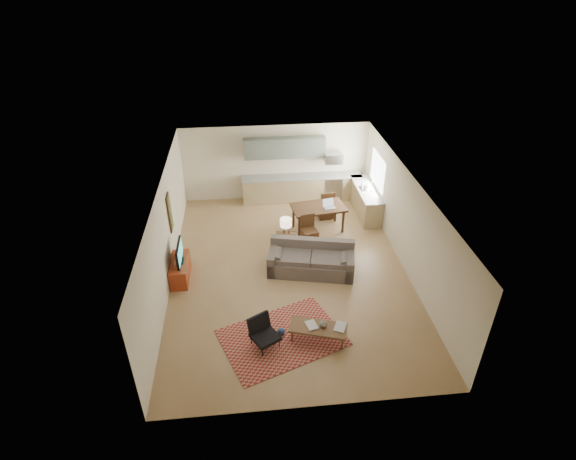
{
  "coord_description": "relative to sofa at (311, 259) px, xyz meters",
  "views": [
    {
      "loc": [
        -1.08,
        -10.11,
        7.69
      ],
      "look_at": [
        0.0,
        0.3,
        1.15
      ],
      "focal_mm": 28.0,
      "sensor_mm": 36.0,
      "label": 1
    }
  ],
  "objects": [
    {
      "name": "dining_table",
      "position": [
        0.54,
        2.2,
        -0.01
      ],
      "size": [
        1.78,
        1.18,
        0.84
      ],
      "primitive_type": null,
      "rotation": [
        0.0,
        0.0,
        0.15
      ],
      "color": "#382213",
      "rests_on": "floor"
    },
    {
      "name": "dining_chair_far",
      "position": [
        0.93,
        2.98,
        0.08
      ],
      "size": [
        0.52,
        0.54,
        1.01
      ],
      "primitive_type": null,
      "rotation": [
        0.0,
        0.0,
        3.22
      ],
      "color": "#382213",
      "rests_on": "floor"
    },
    {
      "name": "room",
      "position": [
        -0.6,
        0.12,
        0.92
      ],
      "size": [
        9.0,
        9.0,
        9.0
      ],
      "color": "#95734A",
      "rests_on": "ground"
    },
    {
      "name": "armchair",
      "position": [
        -1.44,
        -2.68,
        -0.06
      ],
      "size": [
        0.88,
        0.88,
        0.73
      ],
      "primitive_type": null,
      "rotation": [
        0.0,
        0.0,
        0.53
      ],
      "color": "black",
      "rests_on": "floor"
    },
    {
      "name": "sofa",
      "position": [
        0.0,
        0.0,
        0.0
      ],
      "size": [
        2.63,
        1.57,
        0.86
      ],
      "primitive_type": null,
      "rotation": [
        0.0,
        0.0,
        -0.22
      ],
      "color": "#564C45",
      "rests_on": "floor"
    },
    {
      "name": "book_a",
      "position": [
        -0.49,
        -2.57,
        -0.02
      ],
      "size": [
        0.4,
        0.44,
        0.03
      ],
      "primitive_type": "imported",
      "rotation": [
        0.0,
        0.0,
        0.26
      ],
      "color": "maroon",
      "rests_on": "coffee_table"
    },
    {
      "name": "wall_art_left",
      "position": [
        -3.81,
        1.02,
        1.12
      ],
      "size": [
        0.06,
        0.42,
        1.1
      ],
      "primitive_type": null,
      "color": "olive",
      "rests_on": "room"
    },
    {
      "name": "vase",
      "position": [
        -0.11,
        -2.58,
        0.06
      ],
      "size": [
        0.25,
        0.25,
        0.18
      ],
      "primitive_type": "imported",
      "rotation": [
        0.0,
        0.0,
        -0.21
      ],
      "color": "black",
      "rests_on": "coffee_table"
    },
    {
      "name": "table_lamp",
      "position": [
        -0.61,
        0.92,
        0.53
      ],
      "size": [
        0.37,
        0.37,
        0.55
      ],
      "primitive_type": null,
      "rotation": [
        0.0,
        0.0,
        -0.13
      ],
      "color": "beige",
      "rests_on": "console_table"
    },
    {
      "name": "dining_chair_near",
      "position": [
        0.16,
        1.41,
        0.04
      ],
      "size": [
        0.54,
        0.56,
        0.94
      ],
      "primitive_type": null,
      "rotation": [
        0.0,
        0.0,
        0.22
      ],
      "color": "#382213",
      "rests_on": "floor"
    },
    {
      "name": "window_right",
      "position": [
        2.63,
        3.12,
        1.12
      ],
      "size": [
        0.02,
        1.4,
        1.05
      ],
      "primitive_type": "cube",
      "color": "white",
      "rests_on": "room"
    },
    {
      "name": "coffee_table",
      "position": [
        -0.22,
        -2.6,
        -0.23
      ],
      "size": [
        1.41,
        0.89,
        0.4
      ],
      "primitive_type": null,
      "rotation": [
        0.0,
        0.0,
        -0.3
      ],
      "color": "#54381F",
      "rests_on": "floor"
    },
    {
      "name": "tv_credenza",
      "position": [
        -3.61,
        0.09,
        -0.15
      ],
      "size": [
        0.46,
        1.19,
        0.55
      ],
      "primitive_type": null,
      "color": "maroon",
      "rests_on": "floor"
    },
    {
      "name": "kitchen_counter_right",
      "position": [
        2.33,
        3.12,
        0.03
      ],
      "size": [
        0.64,
        2.26,
        0.92
      ],
      "primitive_type": null,
      "color": "tan",
      "rests_on": "ground"
    },
    {
      "name": "upper_cabinets",
      "position": [
        -0.3,
        4.45,
        1.52
      ],
      "size": [
        2.8,
        0.34,
        0.7
      ],
      "primitive_type": "cube",
      "color": "slate",
      "rests_on": "room"
    },
    {
      "name": "soap_bottle",
      "position": [
        2.23,
        3.29,
        0.59
      ],
      "size": [
        0.1,
        0.11,
        0.19
      ],
      "primitive_type": "imported",
      "rotation": [
        0.0,
        0.0,
        0.11
      ],
      "color": "#F6EEBE",
      "rests_on": "kitchen_counter_right"
    },
    {
      "name": "book_b",
      "position": [
        0.16,
        -2.61,
        -0.02
      ],
      "size": [
        0.51,
        0.53,
        0.03
      ],
      "primitive_type": "imported",
      "rotation": [
        0.0,
        0.0,
        -0.44
      ],
      "color": "navy",
      "rests_on": "coffee_table"
    },
    {
      "name": "triptych",
      "position": [
        -0.7,
        4.59,
        1.32
      ],
      "size": [
        1.7,
        0.04,
        0.5
      ],
      "primitive_type": null,
      "color": "#F6EEBE",
      "rests_on": "room"
    },
    {
      "name": "console_table",
      "position": [
        -0.61,
        0.92,
        -0.09
      ],
      "size": [
        0.63,
        0.46,
        0.68
      ],
      "primitive_type": null,
      "rotation": [
        0.0,
        0.0,
        -0.12
      ],
      "color": "#382213",
      "rests_on": "floor"
    },
    {
      "name": "kitchen_microwave",
      "position": [
        1.4,
        4.32,
        1.12
      ],
      "size": [
        0.62,
        0.4,
        0.35
      ],
      "primitive_type": "cube",
      "color": "#A5A8AD",
      "rests_on": "room"
    },
    {
      "name": "rug",
      "position": [
        -1.04,
        -2.47,
        -0.42
      ],
      "size": [
        3.18,
        2.71,
        0.02
      ],
      "primitive_type": "cube",
      "rotation": [
        0.0,
        0.0,
        0.37
      ],
      "color": "maroon",
      "rests_on": "floor"
    },
    {
      "name": "laptop",
      "position": [
        0.88,
        2.08,
        0.54
      ],
      "size": [
        0.4,
        0.34,
        0.27
      ],
      "primitive_type": null,
      "rotation": [
        0.0,
        0.0,
        0.22
      ],
      "color": "#A5A8AD",
      "rests_on": "dining_table"
    },
    {
      "name": "kitchen_range",
      "position": [
        1.4,
        4.3,
        0.02
      ],
      "size": [
        0.62,
        0.62,
        0.9
      ],
      "primitive_type": "cube",
      "color": "#A5A8AD",
      "rests_on": "ground"
    },
    {
      "name": "tv",
      "position": [
        -3.56,
        0.09,
        0.4
      ],
      "size": [
        0.09,
        0.92,
        0.55
      ],
      "primitive_type": null,
      "color": "black",
      "rests_on": "tv_credenza"
    },
    {
      "name": "kitchen_counter_back",
      "position": [
        0.3,
        4.3,
        0.03
      ],
      "size": [
        4.26,
        0.64,
        0.92
      ],
      "primitive_type": null,
      "color": "tan",
      "rests_on": "ground"
    }
  ]
}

